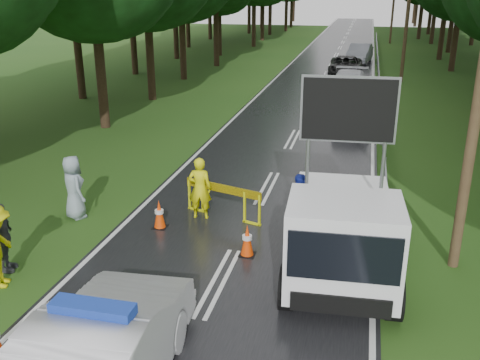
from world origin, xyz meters
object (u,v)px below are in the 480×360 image
(queue_car_fourth, at_px, (360,53))
(queue_car_first, at_px, (353,114))
(civilian, at_px, (301,204))
(officer, at_px, (200,188))
(work_truck, at_px, (342,229))
(queue_car_second, at_px, (348,86))
(queue_car_third, at_px, (346,66))
(barrier, at_px, (223,193))
(police_sedan, at_px, (98,360))

(queue_car_fourth, bearing_deg, queue_car_first, -82.20)
(civilian, bearing_deg, officer, 156.23)
(work_truck, bearing_deg, queue_car_first, 87.59)
(queue_car_first, relative_size, queue_car_fourth, 0.84)
(queue_car_second, distance_m, queue_car_third, 8.78)
(officer, relative_size, queue_car_third, 0.36)
(officer, distance_m, queue_car_fourth, 33.96)
(barrier, height_order, queue_car_first, queue_car_first)
(queue_car_first, bearing_deg, officer, -107.20)
(work_truck, bearing_deg, barrier, 140.54)
(queue_car_fourth, bearing_deg, barrier, -87.87)
(work_truck, relative_size, queue_car_first, 1.37)
(civilian, bearing_deg, police_sedan, -126.49)
(police_sedan, distance_m, barrier, 7.42)
(queue_car_fourth, bearing_deg, police_sedan, -86.95)
(work_truck, xyz_separation_m, queue_car_fourth, (-0.40, 36.09, -0.37))
(queue_car_first, xyz_separation_m, queue_car_fourth, (-0.23, 22.55, 0.10))
(barrier, xyz_separation_m, queue_car_fourth, (3.00, 33.59, 0.02))
(civilian, xyz_separation_m, queue_car_first, (0.98, 11.47, -0.13))
(work_truck, xyz_separation_m, queue_car_first, (-0.17, 13.54, -0.48))
(officer, distance_m, civilian, 2.88)
(queue_car_third, bearing_deg, queue_car_fourth, 82.77)
(queue_car_third, bearing_deg, work_truck, -88.50)
(barrier, bearing_deg, police_sedan, -72.75)
(police_sedan, bearing_deg, queue_car_third, -97.68)
(officer, xyz_separation_m, civilian, (2.87, -0.26, -0.09))
(police_sedan, height_order, queue_car_fourth, police_sedan)
(civilian, relative_size, queue_car_second, 0.29)
(work_truck, height_order, queue_car_first, work_truck)
(barrier, height_order, queue_car_fourth, queue_car_fourth)
(police_sedan, relative_size, barrier, 2.26)
(queue_car_second, bearing_deg, civilian, -89.55)
(officer, height_order, queue_car_third, officer)
(queue_car_first, bearing_deg, queue_car_third, 95.68)
(work_truck, distance_m, queue_car_third, 28.71)
(work_truck, distance_m, queue_car_second, 19.93)
(officer, xyz_separation_m, queue_car_first, (3.85, 11.21, -0.22))
(police_sedan, xyz_separation_m, officer, (-0.62, 7.25, 0.05))
(barrier, distance_m, queue_car_second, 17.63)
(barrier, relative_size, civilian, 1.43)
(queue_car_third, bearing_deg, civilian, -90.78)
(queue_car_first, xyz_separation_m, queue_car_third, (-1.04, 15.14, 0.02))
(queue_car_second, xyz_separation_m, queue_car_third, (-0.55, 8.77, -0.11))
(queue_car_first, distance_m, queue_car_third, 15.17)
(civilian, bearing_deg, queue_car_third, 71.46)
(civilian, relative_size, queue_car_first, 0.41)
(queue_car_second, relative_size, queue_car_fourth, 1.18)
(work_truck, relative_size, barrier, 2.35)
(barrier, xyz_separation_m, officer, (-0.62, -0.17, 0.14))
(barrier, xyz_separation_m, queue_car_first, (3.22, 11.04, -0.08))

